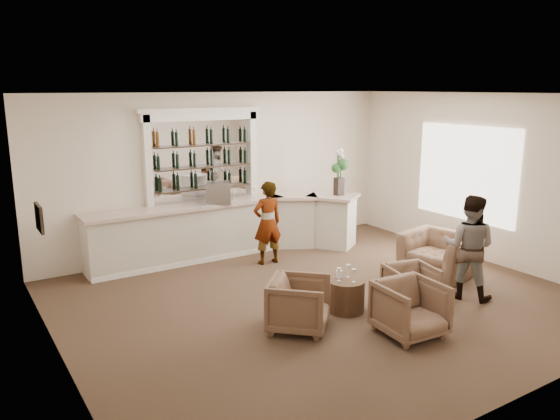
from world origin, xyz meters
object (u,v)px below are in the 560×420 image
(bar_counter, at_px, (228,228))
(armchair_left, at_px, (299,304))
(cocktail_table, at_px, (346,295))
(armchair_center, at_px, (410,309))
(sommelier, at_px, (267,223))
(guest, at_px, (469,247))
(espresso_machine, at_px, (218,193))
(armchair_far, at_px, (438,255))
(flower_vase, at_px, (339,169))
(armchair_right, at_px, (411,286))

(bar_counter, xyz_separation_m, armchair_left, (-0.78, -3.70, -0.19))
(cocktail_table, relative_size, armchair_center, 0.68)
(sommelier, height_order, guest, guest)
(sommelier, relative_size, espresso_machine, 3.38)
(armchair_far, relative_size, flower_vase, 1.20)
(sommelier, distance_m, guest, 3.77)
(bar_counter, height_order, armchair_far, bar_counter)
(armchair_right, xyz_separation_m, armchair_far, (1.49, 0.78, 0.06))
(bar_counter, relative_size, armchair_right, 7.88)
(armchair_left, height_order, flower_vase, flower_vase)
(espresso_machine, bearing_deg, armchair_left, -73.62)
(cocktail_table, relative_size, armchair_left, 0.69)
(bar_counter, bearing_deg, espresso_machine, -163.91)
(armchair_center, height_order, espresso_machine, espresso_machine)
(guest, bearing_deg, cocktail_table, 44.39)
(guest, relative_size, armchair_center, 2.02)
(guest, relative_size, armchair_left, 2.06)
(armchair_center, distance_m, espresso_machine, 4.76)
(cocktail_table, height_order, armchair_center, armchair_center)
(cocktail_table, relative_size, armchair_right, 0.80)
(armchair_center, xyz_separation_m, armchair_right, (0.79, 0.76, -0.06))
(sommelier, relative_size, armchair_far, 1.37)
(bar_counter, bearing_deg, armchair_right, -72.87)
(sommelier, height_order, armchair_center, sommelier)
(espresso_machine, xyz_separation_m, flower_vase, (2.56, -0.62, 0.35))
(armchair_far, bearing_deg, armchair_left, -93.13)
(cocktail_table, height_order, armchair_left, armchair_left)
(armchair_right, xyz_separation_m, espresso_machine, (-1.47, 3.85, 1.02))
(armchair_right, relative_size, espresso_machine, 1.50)
(bar_counter, distance_m, flower_vase, 2.66)
(guest, height_order, armchair_center, guest)
(armchair_right, height_order, armchair_far, armchair_far)
(cocktail_table, relative_size, espresso_machine, 1.20)
(armchair_right, bearing_deg, cocktail_table, 171.48)
(bar_counter, height_order, sommelier, sommelier)
(bar_counter, distance_m, armchair_left, 3.78)
(armchair_right, relative_size, armchair_far, 0.61)
(bar_counter, height_order, armchair_left, bar_counter)
(espresso_machine, bearing_deg, armchair_right, -44.61)
(guest, relative_size, armchair_far, 1.44)
(bar_counter, bearing_deg, guest, -61.56)
(guest, distance_m, flower_vase, 3.57)
(cocktail_table, bearing_deg, bar_counter, 93.36)
(armchair_left, xyz_separation_m, armchair_right, (1.99, -0.23, -0.05))
(armchair_left, relative_size, espresso_machine, 1.72)
(armchair_center, height_order, armchair_far, armchair_far)
(bar_counter, distance_m, espresso_machine, 0.82)
(espresso_machine, bearing_deg, cocktail_table, -57.83)
(armchair_far, bearing_deg, sommelier, -146.65)
(armchair_center, height_order, flower_vase, flower_vase)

